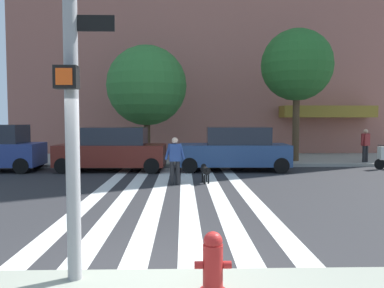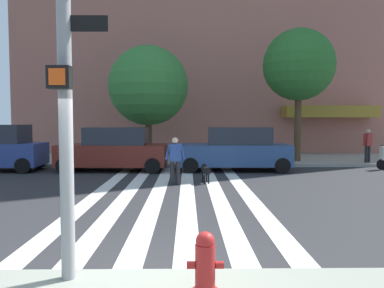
{
  "view_description": "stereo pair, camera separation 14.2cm",
  "coord_description": "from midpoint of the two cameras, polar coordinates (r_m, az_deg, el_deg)",
  "views": [
    {
      "loc": [
        0.47,
        -5.28,
        2.23
      ],
      "look_at": [
        0.77,
        7.4,
        1.44
      ],
      "focal_mm": 36.09,
      "sensor_mm": 36.0,
      "label": 1
    },
    {
      "loc": [
        0.61,
        -5.28,
        2.23
      ],
      "look_at": [
        0.77,
        7.4,
        1.44
      ],
      "focal_mm": 36.09,
      "sensor_mm": 36.0,
      "label": 2
    }
  ],
  "objects": [
    {
      "name": "ground_plane",
      "position": [
        11.94,
        -3.97,
        -7.23
      ],
      "size": [
        160.0,
        160.0,
        0.0
      ],
      "primitive_type": "plane",
      "color": "#2B2B2D"
    },
    {
      "name": "sidewalk_far",
      "position": [
        21.27,
        -2.81,
        -2.28
      ],
      "size": [
        80.0,
        6.0,
        0.15
      ],
      "primitive_type": "cube",
      "color": "#9B988E",
      "rests_on": "ground_plane"
    },
    {
      "name": "crosswalk_stripes",
      "position": [
        11.93,
        -3.19,
        -7.21
      ],
      "size": [
        4.95,
        12.28,
        0.01
      ],
      "color": "silver",
      "rests_on": "ground_plane"
    },
    {
      "name": "traffic_light_pole",
      "position": [
        5.3,
        -18.44,
        17.48
      ],
      "size": [
        0.74,
        0.46,
        5.8
      ],
      "color": "gray",
      "rests_on": "sidewalk_near"
    },
    {
      "name": "fire_hydrant",
      "position": [
        4.79,
        2.22,
        -17.33
      ],
      "size": [
        0.44,
        0.32,
        0.76
      ],
      "color": "#A91E1D",
      "rests_on": "sidewalk_near"
    },
    {
      "name": "parked_car_behind_first",
      "position": [
        17.28,
        -11.87,
        -0.86
      ],
      "size": [
        4.73,
        2.13,
        1.92
      ],
      "color": "maroon",
      "rests_on": "ground_plane"
    },
    {
      "name": "parked_car_third_in_line",
      "position": [
        17.14,
        6.09,
        -0.82
      ],
      "size": [
        4.87,
        2.19,
        1.92
      ],
      "color": "navy",
      "rests_on": "ground_plane"
    },
    {
      "name": "street_tree_nearest",
      "position": [
        20.45,
        -6.91,
        8.54
      ],
      "size": [
        4.16,
        4.16,
        5.96
      ],
      "color": "#4C3823",
      "rests_on": "sidewalk_far"
    },
    {
      "name": "street_tree_middle",
      "position": [
        20.51,
        15.04,
        11.15
      ],
      "size": [
        3.61,
        3.61,
        6.67
      ],
      "color": "#4C3823",
      "rests_on": "sidewalk_far"
    },
    {
      "name": "pedestrian_dog_walker",
      "position": [
        13.29,
        -2.86,
        -2.09
      ],
      "size": [
        0.71,
        0.28,
        1.64
      ],
      "color": "black",
      "rests_on": "ground_plane"
    },
    {
      "name": "dog_on_leash",
      "position": [
        13.76,
        1.67,
        -3.92
      ],
      "size": [
        0.33,
        0.99,
        0.65
      ],
      "color": "black",
      "rests_on": "ground_plane"
    },
    {
      "name": "pedestrian_bystander",
      "position": [
        20.88,
        24.08,
        0.06
      ],
      "size": [
        0.66,
        0.42,
        1.64
      ],
      "color": "black",
      "rests_on": "sidewalk_far"
    }
  ]
}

